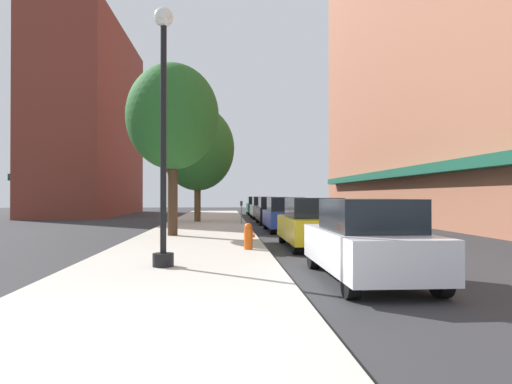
% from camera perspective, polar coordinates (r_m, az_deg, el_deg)
% --- Properties ---
extents(ground_plane, '(90.00, 90.00, 0.00)m').
position_cam_1_polar(ground_plane, '(23.31, 3.21, -4.73)').
color(ground_plane, '#2D2D30').
extents(sidewalk_slab, '(4.80, 50.00, 0.12)m').
position_cam_1_polar(sidewalk_slab, '(24.15, -6.58, -4.43)').
color(sidewalk_slab, '#B7B2A8').
rests_on(sidewalk_slab, ground).
extents(building_right_brick, '(6.80, 40.00, 25.95)m').
position_cam_1_polar(building_right_brick, '(32.42, 23.16, 19.82)').
color(building_right_brick, '#9E6047').
rests_on(building_right_brick, ground).
extents(building_far_background, '(6.80, 18.00, 16.68)m').
position_cam_1_polar(building_far_background, '(44.28, -19.96, 8.11)').
color(building_far_background, brown).
rests_on(building_far_background, ground).
extents(lamppost, '(0.48, 0.48, 5.90)m').
position_cam_1_polar(lamppost, '(10.62, -11.54, 7.53)').
color(lamppost, black).
rests_on(lamppost, sidewalk_slab).
extents(fire_hydrant, '(0.33, 0.26, 0.79)m').
position_cam_1_polar(fire_hydrant, '(13.69, -0.96, -5.53)').
color(fire_hydrant, '#E05614').
rests_on(fire_hydrant, sidewalk_slab).
extents(parking_meter_near, '(0.14, 0.09, 1.31)m').
position_cam_1_polar(parking_meter_near, '(25.90, -1.85, -2.20)').
color(parking_meter_near, slate).
rests_on(parking_meter_near, sidewalk_slab).
extents(tree_near, '(4.60, 4.60, 7.22)m').
position_cam_1_polar(tree_near, '(28.76, -7.35, 5.43)').
color(tree_near, '#4C3823').
rests_on(tree_near, sidewalk_slab).
extents(tree_mid, '(3.74, 3.74, 6.98)m').
position_cam_1_polar(tree_mid, '(18.97, -10.40, 9.22)').
color(tree_mid, '#422D1E').
rests_on(tree_mid, sidewalk_slab).
extents(car_white, '(1.80, 4.30, 1.66)m').
position_cam_1_polar(car_white, '(9.52, 13.77, -5.99)').
color(car_white, black).
rests_on(car_white, ground).
extents(car_yellow, '(1.80, 4.30, 1.66)m').
position_cam_1_polar(car_yellow, '(15.16, 7.05, -3.94)').
color(car_yellow, black).
rests_on(car_yellow, ground).
extents(car_blue, '(1.80, 4.30, 1.66)m').
position_cam_1_polar(car_blue, '(21.98, 3.63, -2.87)').
color(car_blue, black).
rests_on(car_blue, ground).
extents(car_black, '(1.80, 4.30, 1.66)m').
position_cam_1_polar(car_black, '(27.79, 2.05, -2.37)').
color(car_black, black).
rests_on(car_black, ground).
extents(car_silver, '(1.80, 4.30, 1.66)m').
position_cam_1_polar(car_silver, '(34.35, 0.91, -2.01)').
color(car_silver, black).
rests_on(car_silver, ground).
extents(car_green, '(1.80, 4.30, 1.66)m').
position_cam_1_polar(car_green, '(41.43, 0.09, -1.75)').
color(car_green, black).
rests_on(car_green, ground).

